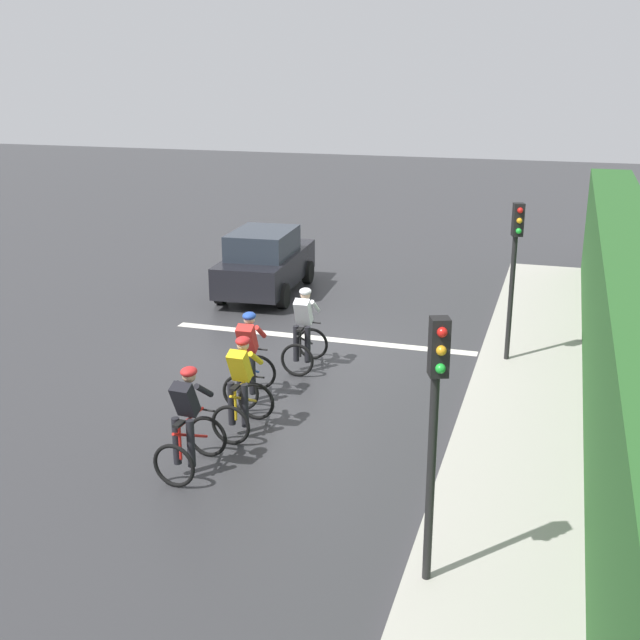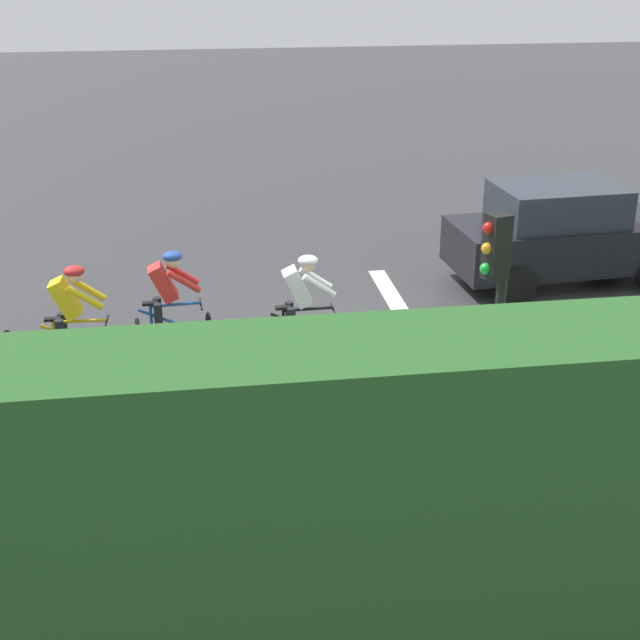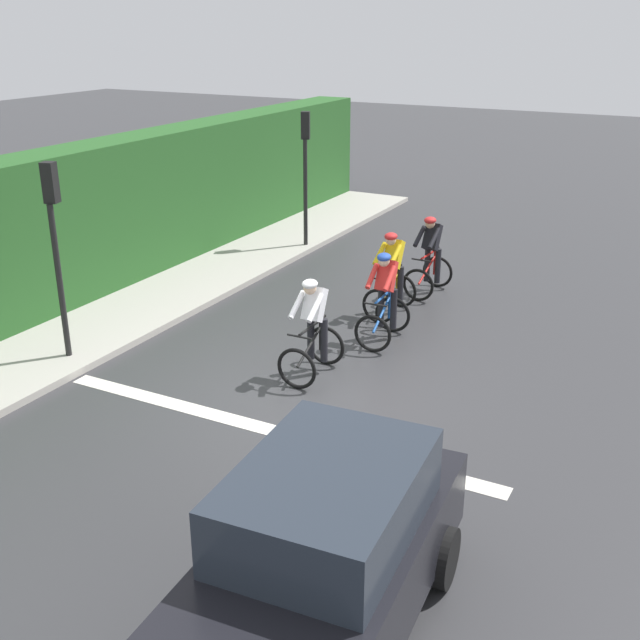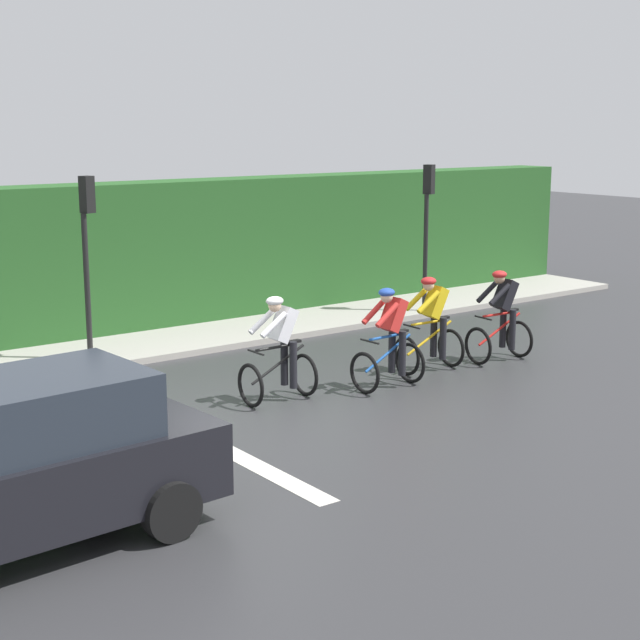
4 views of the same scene
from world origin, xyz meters
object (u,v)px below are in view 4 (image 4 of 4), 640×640
at_px(cyclist_mid, 390,340).
at_px(car_black, 22,465).
at_px(cyclist_fourth, 280,351).
at_px(traffic_light_far_junction, 427,216).
at_px(cyclist_lead, 501,317).
at_px(cyclist_second, 431,326).
at_px(traffic_light_near_crossing, 87,240).

height_order(cyclist_mid, car_black, car_black).
xyz_separation_m(cyclist_fourth, traffic_light_far_junction, (-3.62, 6.42, 1.43)).
height_order(cyclist_fourth, traffic_light_far_junction, traffic_light_far_junction).
bearing_deg(traffic_light_far_junction, cyclist_mid, -48.32).
bearing_deg(traffic_light_far_junction, car_black, -60.86).
xyz_separation_m(cyclist_mid, traffic_light_far_junction, (-4.07, 4.57, 1.43)).
height_order(cyclist_lead, cyclist_second, same).
bearing_deg(traffic_light_near_crossing, cyclist_mid, 36.56).
bearing_deg(traffic_light_far_junction, traffic_light_near_crossing, -92.11).
xyz_separation_m(cyclist_lead, cyclist_mid, (0.18, -2.80, 0.00)).
relative_size(cyclist_mid, traffic_light_far_junction, 0.50).
bearing_deg(cyclist_second, car_black, -71.61).
relative_size(cyclist_fourth, car_black, 0.39).
distance_m(cyclist_lead, cyclist_fourth, 4.66).
height_order(cyclist_fourth, car_black, car_black).
relative_size(cyclist_second, traffic_light_near_crossing, 0.50).
height_order(cyclist_lead, traffic_light_near_crossing, traffic_light_near_crossing).
xyz_separation_m(cyclist_mid, cyclist_fourth, (-0.45, -1.85, 0.00)).
height_order(cyclist_second, cyclist_fourth, same).
relative_size(cyclist_lead, cyclist_fourth, 1.00).
xyz_separation_m(cyclist_lead, traffic_light_far_junction, (-3.89, 1.77, 1.43)).
distance_m(cyclist_second, cyclist_mid, 1.36).
bearing_deg(cyclist_second, cyclist_fourth, -90.71).
height_order(cyclist_mid, traffic_light_far_junction, traffic_light_far_junction).
relative_size(traffic_light_near_crossing, traffic_light_far_junction, 1.00).
bearing_deg(cyclist_fourth, cyclist_lead, 86.72).
xyz_separation_m(cyclist_fourth, car_black, (2.76, -5.02, 0.08)).
xyz_separation_m(cyclist_lead, cyclist_fourth, (-0.27, -4.65, 0.00)).
relative_size(cyclist_mid, car_black, 0.39).
relative_size(cyclist_lead, traffic_light_far_junction, 0.50).
bearing_deg(cyclist_mid, traffic_light_near_crossing, -143.44).
bearing_deg(car_black, cyclist_mid, 108.57).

